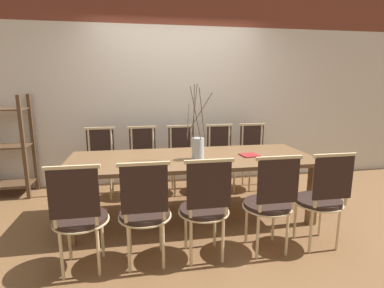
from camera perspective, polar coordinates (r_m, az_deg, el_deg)
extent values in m
plane|color=brown|center=(3.63, 0.00, -13.62)|extent=(16.00, 16.00, 0.00)
cube|color=beige|center=(4.69, -3.07, 7.18)|extent=(12.00, 0.06, 2.38)
cube|color=brown|center=(3.39, 0.00, -2.82)|extent=(2.75, 1.04, 0.04)
cube|color=brown|center=(3.14, -22.47, -11.87)|extent=(0.09, 0.09, 0.68)
cube|color=brown|center=(3.58, 21.94, -8.95)|extent=(0.09, 0.09, 0.68)
cube|color=brown|center=(3.90, -19.96, -7.13)|extent=(0.09, 0.09, 0.68)
cube|color=brown|center=(4.26, 16.07, -5.31)|extent=(0.09, 0.09, 0.68)
cylinder|color=black|center=(2.70, -20.38, -13.10)|extent=(0.43, 0.43, 0.04)
cylinder|color=beige|center=(2.71, -20.34, -13.55)|extent=(0.45, 0.45, 0.01)
cylinder|color=beige|center=(2.95, -22.35, -16.08)|extent=(0.03, 0.03, 0.43)
cylinder|color=beige|center=(2.91, -16.73, -16.15)|extent=(0.03, 0.03, 0.43)
cylinder|color=beige|center=(2.72, -23.62, -18.76)|extent=(0.03, 0.03, 0.43)
cylinder|color=beige|center=(2.66, -17.42, -18.92)|extent=(0.03, 0.03, 0.43)
cylinder|color=beige|center=(2.48, -25.01, -9.31)|extent=(0.03, 0.03, 0.48)
cylinder|color=beige|center=(2.41, -17.99, -9.29)|extent=(0.03, 0.03, 0.48)
cube|color=black|center=(2.43, -21.61, -8.82)|extent=(0.37, 0.02, 0.39)
cube|color=beige|center=(2.37, -21.94, -4.19)|extent=(0.41, 0.03, 0.03)
cylinder|color=black|center=(2.66, -8.96, -12.92)|extent=(0.43, 0.43, 0.04)
cylinder|color=beige|center=(2.67, -8.94, -13.38)|extent=(0.45, 0.45, 0.01)
cylinder|color=beige|center=(2.89, -11.77, -16.08)|extent=(0.03, 0.03, 0.43)
cylinder|color=beige|center=(2.89, -5.99, -15.87)|extent=(0.03, 0.03, 0.43)
cylinder|color=beige|center=(2.64, -11.92, -18.88)|extent=(0.03, 0.03, 0.43)
cylinder|color=beige|center=(2.64, -5.51, -18.63)|extent=(0.03, 0.03, 0.43)
cylinder|color=beige|center=(2.39, -12.70, -9.19)|extent=(0.03, 0.03, 0.48)
cylinder|color=beige|center=(2.40, -5.39, -8.92)|extent=(0.03, 0.03, 0.48)
cube|color=black|center=(2.38, -9.06, -8.57)|extent=(0.37, 0.02, 0.39)
cube|color=beige|center=(2.32, -9.22, -3.83)|extent=(0.41, 0.03, 0.03)
cylinder|color=black|center=(2.71, 2.26, -12.27)|extent=(0.43, 0.43, 0.04)
cylinder|color=beige|center=(2.72, 2.25, -12.72)|extent=(0.45, 0.45, 0.01)
cylinder|color=beige|center=(2.91, -1.19, -15.57)|extent=(0.03, 0.03, 0.43)
cylinder|color=beige|center=(2.96, 4.36, -15.09)|extent=(0.03, 0.03, 0.43)
cylinder|color=beige|center=(2.67, -0.20, -18.26)|extent=(0.03, 0.03, 0.43)
cylinder|color=beige|center=(2.73, 5.90, -17.66)|extent=(0.03, 0.03, 0.43)
cylinder|color=beige|center=(2.42, -0.28, -8.64)|extent=(0.03, 0.03, 0.48)
cylinder|color=beige|center=(2.49, 6.65, -8.16)|extent=(0.03, 0.03, 0.48)
cube|color=black|center=(2.44, 3.27, -7.92)|extent=(0.37, 0.02, 0.39)
cube|color=beige|center=(2.38, 3.30, -3.29)|extent=(0.41, 0.03, 0.03)
cylinder|color=black|center=(2.89, 14.13, -11.07)|extent=(0.43, 0.43, 0.04)
cylinder|color=beige|center=(2.90, 14.11, -11.50)|extent=(0.45, 0.45, 0.01)
cylinder|color=beige|center=(3.05, 10.33, -14.43)|extent=(0.03, 0.03, 0.43)
cylinder|color=beige|center=(3.16, 15.24, -13.76)|extent=(0.03, 0.03, 0.43)
cylinder|color=beige|center=(2.82, 12.39, -16.80)|extent=(0.03, 0.03, 0.43)
cylinder|color=beige|center=(2.93, 17.66, -15.94)|extent=(0.03, 0.03, 0.43)
cylinder|color=beige|center=(2.59, 13.00, -7.62)|extent=(0.03, 0.03, 0.48)
cylinder|color=beige|center=(2.72, 18.91, -7.02)|extent=(0.03, 0.03, 0.48)
cube|color=black|center=(2.64, 16.11, -6.86)|extent=(0.37, 0.02, 0.39)
cube|color=beige|center=(2.59, 16.31, -2.56)|extent=(0.41, 0.03, 0.03)
cylinder|color=black|center=(3.13, 22.88, -9.88)|extent=(0.43, 0.43, 0.04)
cylinder|color=beige|center=(3.14, 22.84, -10.28)|extent=(0.45, 0.45, 0.01)
cylinder|color=beige|center=(3.26, 19.06, -13.17)|extent=(0.03, 0.03, 0.43)
cylinder|color=beige|center=(3.40, 23.29, -12.45)|extent=(0.03, 0.03, 0.43)
cylinder|color=beige|center=(3.04, 21.70, -15.19)|extent=(0.03, 0.03, 0.43)
cylinder|color=beige|center=(3.19, 26.12, -14.29)|extent=(0.03, 0.03, 0.43)
cylinder|color=beige|center=(2.82, 22.71, -6.60)|extent=(0.03, 0.03, 0.48)
cylinder|color=beige|center=(2.99, 27.60, -6.02)|extent=(0.03, 0.03, 0.48)
cube|color=black|center=(2.90, 25.33, -5.88)|extent=(0.37, 0.02, 0.39)
cube|color=beige|center=(2.85, 25.62, -1.96)|extent=(0.41, 0.03, 0.03)
cylinder|color=black|center=(4.22, -17.13, -4.02)|extent=(0.43, 0.43, 0.04)
cylinder|color=beige|center=(4.23, -17.11, -4.33)|extent=(0.45, 0.45, 0.01)
cylinder|color=beige|center=(4.14, -15.23, -7.58)|extent=(0.03, 0.03, 0.43)
cylinder|color=beige|center=(4.18, -19.09, -7.65)|extent=(0.03, 0.03, 0.43)
cylinder|color=beige|center=(4.41, -14.93, -6.41)|extent=(0.03, 0.03, 0.43)
cylinder|color=beige|center=(4.44, -18.55, -6.48)|extent=(0.03, 0.03, 0.43)
cylinder|color=beige|center=(4.33, -15.07, -0.01)|extent=(0.03, 0.03, 0.48)
cylinder|color=beige|center=(4.36, -19.02, -0.15)|extent=(0.03, 0.03, 0.48)
cube|color=black|center=(4.34, -17.07, 0.24)|extent=(0.37, 0.02, 0.39)
cube|color=beige|center=(4.30, -17.23, 2.87)|extent=(0.41, 0.03, 0.03)
cylinder|color=black|center=(4.19, -9.24, -3.77)|extent=(0.43, 0.43, 0.04)
cylinder|color=beige|center=(4.20, -9.23, -4.08)|extent=(0.45, 0.45, 0.01)
cylinder|color=beige|center=(4.13, -7.14, -7.32)|extent=(0.03, 0.03, 0.43)
cylinder|color=beige|center=(4.12, -11.06, -7.47)|extent=(0.03, 0.03, 0.43)
cylinder|color=beige|center=(4.39, -7.34, -6.16)|extent=(0.03, 0.03, 0.43)
cylinder|color=beige|center=(4.39, -11.02, -6.29)|extent=(0.03, 0.03, 0.43)
cylinder|color=beige|center=(4.31, -7.40, 0.26)|extent=(0.03, 0.03, 0.48)
cylinder|color=beige|center=(4.31, -11.40, 0.12)|extent=(0.03, 0.03, 0.48)
cube|color=black|center=(4.31, -9.41, 0.51)|extent=(0.37, 0.02, 0.39)
cube|color=beige|center=(4.27, -9.50, 3.16)|extent=(0.41, 0.03, 0.03)
cylinder|color=black|center=(4.23, -1.72, -3.47)|extent=(0.43, 0.43, 0.04)
cylinder|color=beige|center=(4.24, -1.72, -3.78)|extent=(0.45, 0.45, 0.01)
cylinder|color=beige|center=(4.19, 0.49, -6.95)|extent=(0.03, 0.03, 0.43)
cylinder|color=beige|center=(4.15, -3.34, -7.15)|extent=(0.03, 0.03, 0.43)
cylinder|color=beige|center=(4.45, -0.18, -5.82)|extent=(0.03, 0.03, 0.43)
cylinder|color=beige|center=(4.41, -3.78, -6.00)|extent=(0.03, 0.03, 0.43)
cylinder|color=beige|center=(4.37, -0.14, 0.51)|extent=(0.03, 0.03, 0.48)
cylinder|color=beige|center=(4.33, -4.07, 0.37)|extent=(0.03, 0.03, 0.48)
cube|color=black|center=(4.35, -2.11, 0.77)|extent=(0.37, 0.02, 0.39)
cube|color=beige|center=(4.31, -2.12, 3.39)|extent=(0.41, 0.03, 0.03)
cylinder|color=black|center=(4.35, 5.79, -3.11)|extent=(0.43, 0.43, 0.04)
cylinder|color=beige|center=(4.36, 5.78, -3.41)|extent=(0.45, 0.45, 0.01)
cylinder|color=beige|center=(4.33, 8.03, -6.45)|extent=(0.03, 0.03, 0.43)
cylinder|color=beige|center=(4.25, 4.41, -6.71)|extent=(0.03, 0.03, 0.43)
cylinder|color=beige|center=(4.58, 6.94, -5.40)|extent=(0.03, 0.03, 0.43)
cylinder|color=beige|center=(4.51, 3.52, -5.62)|extent=(0.03, 0.03, 0.43)
cylinder|color=beige|center=(4.51, 7.06, 0.75)|extent=(0.03, 0.03, 0.48)
cylinder|color=beige|center=(4.43, 3.33, 0.63)|extent=(0.03, 0.03, 0.48)
cube|color=black|center=(4.47, 5.20, 1.01)|extent=(0.37, 0.02, 0.39)
cube|color=beige|center=(4.43, 5.26, 3.57)|extent=(0.41, 0.03, 0.03)
cylinder|color=black|center=(4.52, 12.04, -2.77)|extent=(0.43, 0.43, 0.04)
cylinder|color=beige|center=(4.52, 12.03, -3.05)|extent=(0.45, 0.45, 0.01)
cylinder|color=beige|center=(4.51, 14.25, -5.96)|extent=(0.03, 0.03, 0.43)
cylinder|color=beige|center=(4.40, 10.90, -6.24)|extent=(0.03, 0.03, 0.43)
cylinder|color=beige|center=(4.75, 12.86, -4.99)|extent=(0.03, 0.03, 0.43)
cylinder|color=beige|center=(4.65, 9.67, -5.22)|extent=(0.03, 0.03, 0.43)
cylinder|color=beige|center=(4.68, 13.04, 0.94)|extent=(0.03, 0.03, 0.48)
cylinder|color=beige|center=(4.57, 9.57, 0.83)|extent=(0.03, 0.03, 0.48)
cube|color=black|center=(4.63, 11.32, 1.19)|extent=(0.37, 0.02, 0.39)
cube|color=beige|center=(4.59, 11.44, 3.67)|extent=(0.41, 0.03, 0.03)
cylinder|color=#B2BCC1|center=(3.27, 1.13, -0.87)|extent=(0.13, 0.13, 0.24)
cylinder|color=#473828|center=(3.15, 0.68, 5.94)|extent=(0.11, 0.08, 0.56)
cylinder|color=#473828|center=(3.23, -0.75, 4.29)|extent=(0.06, 0.22, 0.36)
cylinder|color=#473828|center=(3.24, 0.44, 6.29)|extent=(0.09, 0.08, 0.58)
cylinder|color=#473828|center=(3.18, 1.91, 5.84)|extent=(0.09, 0.08, 0.54)
cylinder|color=#473828|center=(3.21, 0.37, 6.20)|extent=(0.04, 0.09, 0.57)
cylinder|color=#473828|center=(3.36, 1.34, 5.65)|extent=(0.29, 0.09, 0.49)
cube|color=maroon|center=(3.51, 10.91, -2.09)|extent=(0.22, 0.21, 0.01)
cube|color=#513823|center=(4.52, -29.41, -0.75)|extent=(0.04, 0.04, 1.40)
cube|color=#513823|center=(4.86, -28.00, 0.17)|extent=(0.04, 0.04, 1.40)
cube|color=#513823|center=(4.92, -31.43, -6.46)|extent=(0.60, 0.37, 0.02)
cube|color=#513823|center=(4.79, -32.09, -0.40)|extent=(0.60, 0.37, 0.02)
cube|color=#513823|center=(4.73, -32.73, 5.58)|extent=(0.60, 0.37, 0.02)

